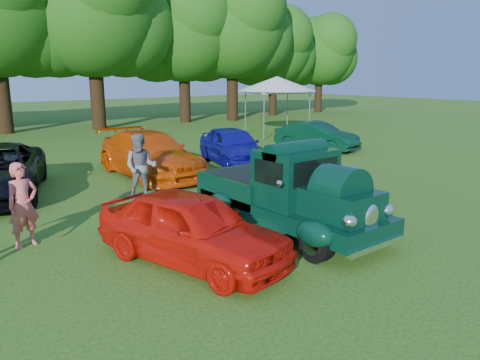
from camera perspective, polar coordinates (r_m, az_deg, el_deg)
ground at (r=10.66m, az=6.48°, el=-7.39°), size 120.00×120.00×0.00m
hero_pickup at (r=11.05m, az=5.87°, el=-1.93°), size 2.37×5.10×1.99m
red_convertible at (r=9.27m, az=-5.90°, el=-5.81°), size 2.69×4.50×1.43m
back_car_orange at (r=17.34m, az=-10.95°, el=3.09°), size 2.48×5.63×1.61m
back_car_blue at (r=19.19m, az=-0.89°, el=4.16°), size 3.12×4.90×1.55m
back_car_green at (r=23.34m, az=9.32°, el=5.31°), size 2.23×4.34×1.36m
spectator_pink at (r=11.04m, az=-24.94°, el=-2.78°), size 0.76×0.58×1.85m
spectator_grey at (r=14.13m, az=-12.01°, el=1.58°), size 1.21×1.17×1.96m
canopy_tent at (r=28.33m, az=4.52°, el=11.57°), size 5.92×5.92×3.52m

